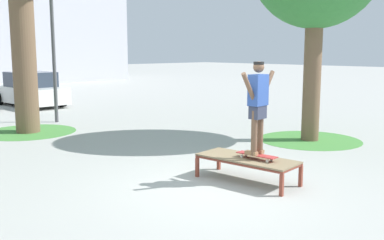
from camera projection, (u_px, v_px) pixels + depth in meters
ground_plane at (216, 188)px, 8.03m from camera, size 120.00×120.00×0.00m
skate_box at (247, 160)px, 8.34m from camera, size 0.97×1.97×0.46m
skateboard at (257, 155)px, 8.20m from camera, size 0.26×0.81×0.09m
skater at (258, 101)px, 8.04m from camera, size 1.00×0.31×1.69m
grass_patch_near_right at (309, 140)px, 12.29m from camera, size 2.78×2.78×0.01m
grass_patch_mid_back at (28, 132)px, 13.48m from camera, size 2.80×2.80×0.01m
car_white at (30, 90)px, 19.76m from camera, size 2.02×4.25×1.50m
light_post at (51, 8)px, 14.78m from camera, size 0.36×0.36×5.83m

